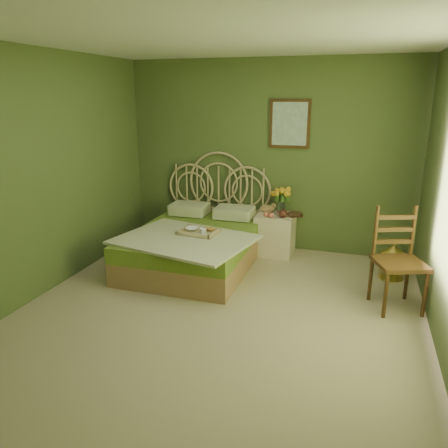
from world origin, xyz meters
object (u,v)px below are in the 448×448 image
(nightstand, at_px, (276,228))
(chair, at_px, (400,253))
(bed, at_px, (196,242))
(birdcage, at_px, (392,262))

(nightstand, xyz_separation_m, chair, (1.50, -1.16, 0.23))
(nightstand, distance_m, chair, 1.91)
(chair, bearing_deg, nightstand, 121.87)
(bed, xyz_separation_m, birdcage, (2.40, 0.26, -0.08))
(birdcage, bearing_deg, nightstand, 163.21)
(nightstand, bearing_deg, birdcage, -16.79)
(bed, height_order, nightstand, bed)
(chair, xyz_separation_m, birdcage, (0.00, 0.71, -0.37))
(nightstand, height_order, chair, chair)
(nightstand, height_order, birdcage, nightstand)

